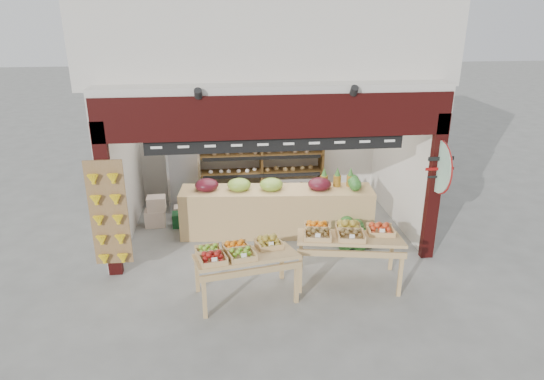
{
  "coord_description": "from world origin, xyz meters",
  "views": [
    {
      "loc": [
        -0.89,
        -8.54,
        4.29
      ],
      "look_at": [
        0.02,
        -0.2,
        1.08
      ],
      "focal_mm": 32.0,
      "sensor_mm": 36.0,
      "label": 1
    }
  ],
  "objects": [
    {
      "name": "mid_counter",
      "position": [
        0.14,
        0.21,
        0.51
      ],
      "size": [
        3.8,
        1.04,
        1.16
      ],
      "color": "tan",
      "rests_on": "ground"
    },
    {
      "name": "watermelon_pile",
      "position": [
        1.55,
        -0.5,
        0.19
      ],
      "size": [
        0.74,
        0.69,
        0.53
      ],
      "color": "#1F521B",
      "rests_on": "ground"
    },
    {
      "name": "ground",
      "position": [
        0.0,
        0.0,
        0.0
      ],
      "size": [
        60.0,
        60.0,
        0.0
      ],
      "primitive_type": "plane",
      "color": "slate",
      "rests_on": "ground"
    },
    {
      "name": "shop_structure",
      "position": [
        0.0,
        1.61,
        3.92
      ],
      "size": [
        6.36,
        5.12,
        5.4
      ],
      "color": "beige",
      "rests_on": "ground"
    },
    {
      "name": "back_shelving",
      "position": [
        0.0,
        1.91,
        1.13
      ],
      "size": [
        2.81,
        0.46,
        1.75
      ],
      "color": "brown",
      "rests_on": "ground"
    },
    {
      "name": "display_table_left",
      "position": [
        -0.69,
        -2.0,
        0.76
      ],
      "size": [
        1.66,
        1.11,
        0.98
      ],
      "color": "tan",
      "rests_on": "ground"
    },
    {
      "name": "gift_sign",
      "position": [
        2.75,
        -1.15,
        1.75
      ],
      "size": [
        0.04,
        0.93,
        0.92
      ],
      "color": "#A9D4B9",
      "rests_on": "ground"
    },
    {
      "name": "display_table_right",
      "position": [
        1.05,
        -1.67,
        0.82
      ],
      "size": [
        1.81,
        1.21,
        1.06
      ],
      "color": "tan",
      "rests_on": "ground"
    },
    {
      "name": "cardboard_stack",
      "position": [
        -2.05,
        0.86,
        0.24
      ],
      "size": [
        0.96,
        0.7,
        0.64
      ],
      "color": "beige",
      "rests_on": "ground"
    },
    {
      "name": "refrigerator",
      "position": [
        -1.7,
        1.75,
        0.92
      ],
      "size": [
        0.72,
        0.72,
        1.84
      ],
      "primitive_type": "cube",
      "rotation": [
        0.0,
        0.0,
        -0.01
      ],
      "color": "silver",
      "rests_on": "ground"
    },
    {
      "name": "banana_board",
      "position": [
        -2.73,
        -1.17,
        1.12
      ],
      "size": [
        0.6,
        0.15,
        1.8
      ],
      "color": "olive",
      "rests_on": "ground"
    }
  ]
}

